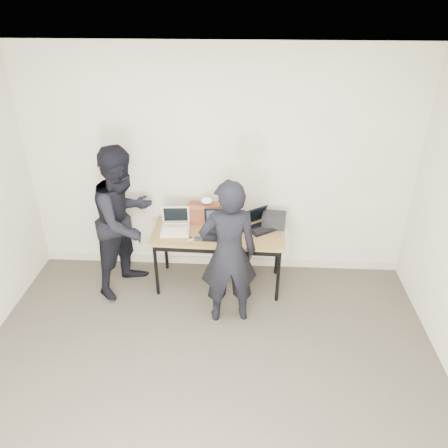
# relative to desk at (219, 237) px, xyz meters

# --- Properties ---
(room) EXTENTS (4.60, 4.60, 2.80)m
(room) POSITION_rel_desk_xyz_m (-0.03, -1.81, 0.69)
(room) COLOR #443E34
(room) RESTS_ON ground
(desk) EXTENTS (1.52, 0.69, 0.72)m
(desk) POSITION_rel_desk_xyz_m (0.00, 0.00, 0.00)
(desk) COLOR brown
(desk) RESTS_ON ground
(laptop_beige) EXTENTS (0.34, 0.33, 0.26)m
(laptop_beige) POSITION_rel_desk_xyz_m (-0.49, 0.02, 0.11)
(laptop_beige) COLOR #C2B89B
(laptop_beige) RESTS_ON desk
(laptop_center) EXTENTS (0.35, 0.34, 0.27)m
(laptop_center) POSITION_rel_desk_xyz_m (0.01, -0.02, 0.12)
(laptop_center) COLOR black
(laptop_center) RESTS_ON desk
(laptop_right) EXTENTS (0.42, 0.42, 0.23)m
(laptop_right) POSITION_rel_desk_xyz_m (0.46, 0.13, 0.11)
(laptop_right) COLOR black
(laptop_right) RESTS_ON desk
(leather_satchel) EXTENTS (0.37, 0.20, 0.25)m
(leather_satchel) POSITION_rel_desk_xyz_m (-0.18, 0.23, 0.19)
(leather_satchel) COLOR #602D19
(leather_satchel) RESTS_ON desk
(tissue) EXTENTS (0.14, 0.11, 0.08)m
(tissue) POSITION_rel_desk_xyz_m (-0.15, 0.23, 0.34)
(tissue) COLOR white
(tissue) RESTS_ON leather_satchel
(equipment_box) EXTENTS (0.29, 0.25, 0.15)m
(equipment_box) POSITION_rel_desk_xyz_m (0.63, 0.19, 0.14)
(equipment_box) COLOR black
(equipment_box) RESTS_ON desk
(power_brick) EXTENTS (0.08, 0.05, 0.03)m
(power_brick) POSITION_rel_desk_xyz_m (-0.22, -0.17, 0.07)
(power_brick) COLOR black
(power_brick) RESTS_ON desk
(cables) EXTENTS (1.14, 0.48, 0.01)m
(cables) POSITION_rel_desk_xyz_m (0.05, 0.01, 0.06)
(cables) COLOR black
(cables) RESTS_ON desk
(person_typist) EXTENTS (0.65, 0.48, 1.62)m
(person_typist) POSITION_rel_desk_xyz_m (0.14, -0.57, 0.15)
(person_typist) COLOR black
(person_typist) RESTS_ON ground
(person_observer) EXTENTS (0.98, 1.06, 1.74)m
(person_observer) POSITION_rel_desk_xyz_m (-1.05, -0.05, 0.21)
(person_observer) COLOR black
(person_observer) RESTS_ON ground
(baseboard) EXTENTS (4.50, 0.03, 0.10)m
(baseboard) POSITION_rel_desk_xyz_m (-0.03, 0.42, -0.61)
(baseboard) COLOR #B8B199
(baseboard) RESTS_ON ground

